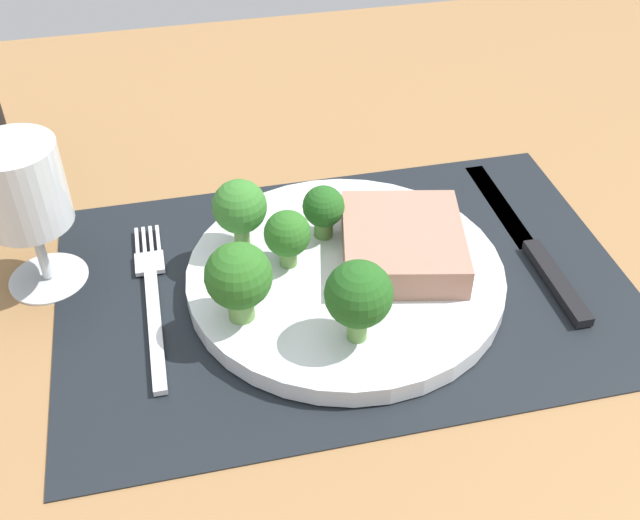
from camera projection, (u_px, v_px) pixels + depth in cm
name	position (u px, v px, depth cm)	size (l,w,h in cm)	color
ground_plane	(345.00, 300.00, 63.53)	(140.00, 110.00, 3.00)	#996D42
placemat	(345.00, 285.00, 62.46)	(46.00, 30.61, 0.30)	black
plate	(345.00, 276.00, 61.84)	(25.49, 25.49, 1.60)	silver
steak	(403.00, 243.00, 61.70)	(9.57, 10.79, 2.72)	tan
broccoli_near_steak	(287.00, 235.00, 59.91)	(3.74, 3.74, 4.96)	#6B994C
broccoli_back_left	(359.00, 295.00, 52.91)	(4.85, 4.85, 6.67)	#6B994C
broccoli_center	(240.00, 208.00, 61.05)	(4.42, 4.42, 6.23)	#6B994C
broccoli_near_fork	(324.00, 208.00, 62.84)	(3.48, 3.48, 4.73)	#5B8942
broccoli_front_edge	(239.00, 278.00, 54.72)	(4.95, 4.95, 6.50)	#6B994C
fork	(153.00, 298.00, 60.68)	(2.40, 19.20, 0.50)	silver
knife	(533.00, 248.00, 65.35)	(1.80, 23.00, 0.80)	black
wine_glass	(24.00, 195.00, 57.70)	(6.60, 6.60, 12.79)	silver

